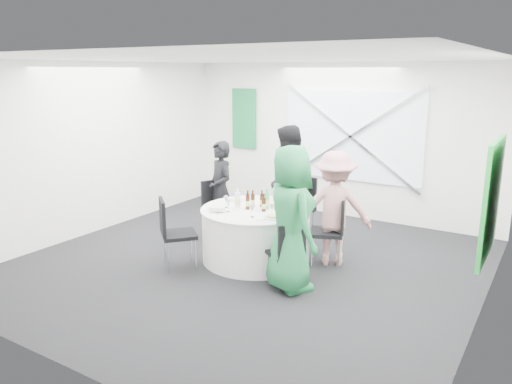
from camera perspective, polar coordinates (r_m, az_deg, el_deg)
The scene contains 47 objects.
floor at distance 7.10m, azimuth -0.86°, elevation -8.20°, with size 6.00×6.00×0.00m, color black.
ceiling at distance 6.59m, azimuth -0.95°, elevation 15.04°, with size 6.00×6.00×0.00m, color silver.
wall_back at distance 9.33m, azimuth 9.18°, elevation 5.85°, with size 6.00×6.00×0.00m, color white.
wall_front at distance 4.55m, azimuth -21.88°, elevation -3.21°, with size 6.00×6.00×0.00m, color white.
wall_left at distance 8.68m, azimuth -17.85°, elevation 4.79°, with size 6.00×6.00×0.00m, color white.
wall_right at distance 5.70m, azimuth 25.36°, elevation -0.28°, with size 6.00×6.00×0.00m, color white.
window_panel at distance 9.17m, azimuth 10.84°, elevation 6.28°, with size 2.60×0.03×1.60m, color silver.
window_brace_a at distance 9.13m, azimuth 10.75°, elevation 6.25°, with size 0.05×0.05×3.16m, color silver.
window_brace_b at distance 9.13m, azimuth 10.75°, elevation 6.25°, with size 0.05×0.05×3.16m, color silver.
green_banner at distance 10.19m, azimuth -1.37°, elevation 8.37°, with size 0.55×0.04×1.20m, color #146735.
green_sign at distance 6.33m, azimuth 25.32°, elevation -0.85°, with size 0.05×1.20×1.40m, color green.
banquet_table at distance 7.12m, azimuth 0.00°, elevation -4.85°, with size 1.56×1.56×0.76m.
chair_back at distance 8.02m, azimuth 5.11°, elevation -1.24°, with size 0.49×0.50×1.00m.
chair_back_left at distance 8.08m, azimuth -4.59°, elevation -1.42°, with size 0.57×0.56×0.93m.
chair_back_right at distance 6.96m, azimuth 8.85°, elevation -3.86°, with size 0.57×0.57×0.96m.
chair_front_right at distance 6.19m, azimuth 3.68°, elevation -6.64°, with size 0.54×0.54×0.85m.
chair_front_left at distance 6.83m, azimuth -9.56°, elevation -4.10°, with size 0.63×0.63×0.99m.
person_man_back_left at distance 8.01m, azimuth -4.08°, elevation 0.24°, with size 0.57×0.38×1.57m, color black.
person_man_back at distance 7.88m, azimuth 3.53°, elevation 0.99°, with size 0.89×0.49×1.83m, color black.
person_woman_pink at distance 6.94m, azimuth 8.92°, elevation -1.89°, with size 1.03×0.48×1.60m, color #C68085.
person_woman_green at distance 6.06m, azimuth 3.95°, elevation -3.06°, with size 0.88×0.57×1.80m, color #207841.
plate_back at distance 7.49m, azimuth 2.20°, elevation -0.83°, with size 0.27×0.27×0.01m.
plate_back_left at distance 7.45m, azimuth -2.19°, elevation -0.91°, with size 0.25×0.25×0.01m.
plate_back_right at distance 6.93m, azimuth 4.27°, elevation -1.99°, with size 0.29×0.29×0.04m.
plate_front_right at distance 6.57m, azimuth 1.95°, elevation -2.86°, with size 0.25×0.25×0.04m.
plate_front_left at distance 6.98m, azimuth -4.63°, elevation -1.96°, with size 0.25×0.25×0.01m.
napkin at distance 6.87m, azimuth -4.40°, elevation -1.91°, with size 0.20×0.13×0.06m, color white.
beer_bottle_a at distance 7.07m, azimuth -0.37°, elevation -1.01°, with size 0.06×0.06×0.24m.
beer_bottle_b at distance 7.09m, azimuth 0.68°, elevation -0.98°, with size 0.06×0.06×0.24m.
beer_bottle_c at distance 6.85m, azimuth 0.89°, elevation -1.46°, with size 0.06×0.06×0.25m.
beer_bottle_d at distance 6.95m, azimuth -0.95°, elevation -1.15°, with size 0.06×0.06×0.27m.
green_water_bottle at distance 6.97m, azimuth 1.25°, elevation -1.04°, with size 0.08×0.08×0.29m.
clear_water_bottle at distance 7.04m, azimuth -2.12°, elevation -0.94°, with size 0.08×0.08×0.28m.
wine_glass_a at distance 6.57m, azimuth -0.45°, elevation -1.84°, with size 0.07×0.07×0.17m.
wine_glass_b at distance 7.05m, azimuth -3.45°, elevation -0.80°, with size 0.07×0.07×0.17m.
wine_glass_c at distance 6.62m, azimuth 1.83°, elevation -1.73°, with size 0.07×0.07×0.17m.
wine_glass_d at distance 7.25m, azimuth -1.99°, elevation -0.36°, with size 0.07×0.07×0.17m.
wine_glass_e at distance 7.07m, azimuth 3.18°, elevation -0.74°, with size 0.07×0.07×0.17m.
wine_glass_f at distance 6.83m, azimuth -3.19°, elevation -1.26°, with size 0.07×0.07×0.17m.
fork_a at distance 7.11m, azimuth -4.60°, elevation -1.70°, with size 0.01×0.15×0.01m, color silver.
knife_a at distance 6.79m, azimuth -4.40°, elevation -2.43°, with size 0.01×0.15×0.01m, color silver.
fork_b at distance 7.56m, azimuth -0.56°, elevation -0.72°, with size 0.01×0.15×0.01m, color silver.
knife_b at distance 7.44m, azimuth -2.93°, elevation -0.99°, with size 0.01×0.15×0.01m, color silver.
fork_c at distance 7.37m, azimuth 3.51°, elevation -1.13°, with size 0.01×0.15×0.01m, color silver.
knife_c at distance 7.55m, azimuth 0.93°, elevation -0.74°, with size 0.01×0.15×0.01m, color silver.
fork_d at distance 6.46m, azimuth 0.55°, elevation -3.25°, with size 0.01×0.15×0.01m, color silver.
knife_d at distance 6.54m, azimuth 2.58°, elevation -3.04°, with size 0.01×0.15×0.01m, color silver.
Camera 1 is at (3.57, -5.53, 2.65)m, focal length 35.00 mm.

